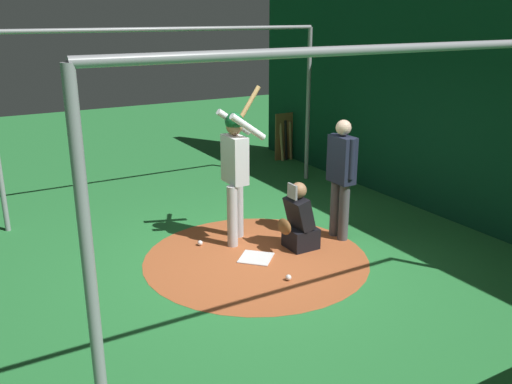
# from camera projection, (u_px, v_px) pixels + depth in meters

# --- Properties ---
(ground_plane) EXTENTS (26.61, 26.61, 0.00)m
(ground_plane) POSITION_uv_depth(u_px,v_px,m) (256.00, 259.00, 7.44)
(ground_plane) COLOR #287A38
(dirt_circle) EXTENTS (3.04, 3.04, 0.01)m
(dirt_circle) POSITION_uv_depth(u_px,v_px,m) (256.00, 258.00, 7.44)
(dirt_circle) COLOR #AD562D
(dirt_circle) RESTS_ON ground
(home_plate) EXTENTS (0.59, 0.59, 0.01)m
(home_plate) POSITION_uv_depth(u_px,v_px,m) (256.00, 258.00, 7.44)
(home_plate) COLOR white
(home_plate) RESTS_ON dirt_circle
(batter) EXTENTS (0.68, 0.49, 2.21)m
(batter) POSITION_uv_depth(u_px,v_px,m) (235.00, 164.00, 7.68)
(batter) COLOR #BCBCC0
(batter) RESTS_ON ground
(catcher) EXTENTS (0.58, 0.40, 0.97)m
(catcher) POSITION_uv_depth(u_px,v_px,m) (299.00, 223.00, 7.66)
(catcher) COLOR black
(catcher) RESTS_ON ground
(umpire) EXTENTS (0.22, 0.49, 1.76)m
(umpire) POSITION_uv_depth(u_px,v_px,m) (341.00, 173.00, 7.85)
(umpire) COLOR #4C4C51
(umpire) RESTS_ON ground
(back_wall) EXTENTS (0.23, 10.61, 3.78)m
(back_wall) POSITION_uv_depth(u_px,v_px,m) (452.00, 98.00, 8.53)
(back_wall) COLOR #0C3D26
(back_wall) RESTS_ON ground
(cage_frame) EXTENTS (5.63, 5.65, 2.95)m
(cage_frame) POSITION_uv_depth(u_px,v_px,m) (256.00, 106.00, 6.80)
(cage_frame) COLOR gray
(cage_frame) RESTS_ON ground
(bat_rack) EXTENTS (0.58, 0.19, 1.05)m
(bat_rack) POSITION_uv_depth(u_px,v_px,m) (287.00, 138.00, 12.36)
(bat_rack) COLOR olive
(bat_rack) RESTS_ON ground
(baseball_0) EXTENTS (0.07, 0.07, 0.07)m
(baseball_0) POSITION_uv_depth(u_px,v_px,m) (200.00, 243.00, 7.84)
(baseball_0) COLOR white
(baseball_0) RESTS_ON dirt_circle
(baseball_1) EXTENTS (0.07, 0.07, 0.07)m
(baseball_1) POSITION_uv_depth(u_px,v_px,m) (288.00, 277.00, 6.82)
(baseball_1) COLOR white
(baseball_1) RESTS_ON dirt_circle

